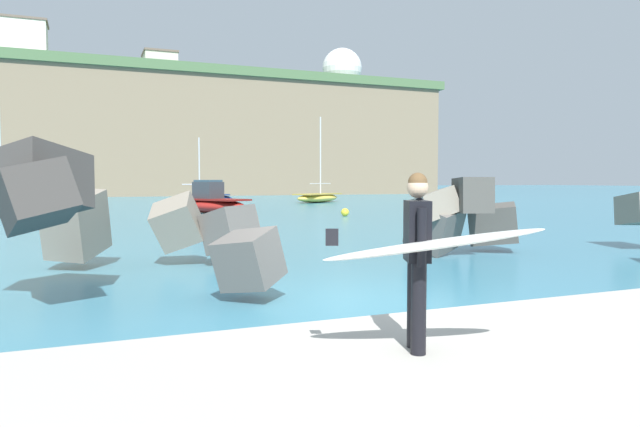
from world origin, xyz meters
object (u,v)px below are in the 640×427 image
(boat_mid_left, at_px, (6,201))
(mooring_buoy_middle, at_px, (173,209))
(mooring_buoy_inner, at_px, (345,212))
(station_building_west, at_px, (16,44))
(station_building_east, at_px, (160,68))
(boat_mid_centre, at_px, (212,203))
(surfer_with_board, at_px, (422,249))
(radar_dome, at_px, (342,73))
(boat_near_right, at_px, (204,198))
(station_building_annex, at_px, (14,54))
(boat_near_left, at_px, (318,197))

(boat_mid_left, bearing_deg, mooring_buoy_middle, -43.89)
(mooring_buoy_inner, height_order, mooring_buoy_middle, same)
(station_building_west, height_order, station_building_east, station_building_west)
(boat_mid_centre, bearing_deg, surfer_with_board, -97.69)
(boat_mid_left, height_order, station_building_west, station_building_west)
(surfer_with_board, xyz_separation_m, radar_dome, (40.76, 91.23, 20.36))
(boat_near_right, relative_size, mooring_buoy_middle, 13.17)
(mooring_buoy_inner, distance_m, mooring_buoy_middle, 11.24)
(surfer_with_board, distance_m, mooring_buoy_inner, 25.66)
(surfer_with_board, bearing_deg, station_building_west, 97.78)
(station_building_west, bearing_deg, mooring_buoy_inner, -69.87)
(boat_mid_centre, bearing_deg, station_building_east, 86.13)
(station_building_west, bearing_deg, boat_mid_centre, -73.87)
(boat_mid_centre, height_order, mooring_buoy_middle, boat_mid_centre)
(station_building_annex, bearing_deg, surfer_with_board, -82.05)
(boat_mid_left, relative_size, boat_mid_centre, 1.40)
(station_building_west, distance_m, station_building_east, 19.29)
(surfer_with_board, bearing_deg, mooring_buoy_inner, 66.82)
(boat_mid_centre, height_order, station_building_annex, station_building_annex)
(boat_near_right, relative_size, station_building_west, 0.74)
(radar_dome, height_order, station_building_annex, radar_dome)
(boat_near_left, height_order, boat_near_right, boat_near_left)
(surfer_with_board, height_order, mooring_buoy_inner, surfer_with_board)
(boat_near_left, relative_size, radar_dome, 0.83)
(surfer_with_board, height_order, radar_dome, radar_dome)
(surfer_with_board, xyz_separation_m, boat_mid_centre, (3.95, 29.28, -0.64))
(station_building_annex, bearing_deg, mooring_buoy_inner, -70.03)
(boat_near_left, xyz_separation_m, boat_near_right, (-9.53, 3.67, -0.03))
(boat_near_right, relative_size, radar_dome, 0.63)
(boat_mid_centre, bearing_deg, station_building_annex, 106.09)
(mooring_buoy_inner, relative_size, station_building_annex, 0.07)
(surfer_with_board, height_order, mooring_buoy_middle, surfer_with_board)
(boat_near_left, distance_m, station_building_east, 47.23)
(boat_near_right, distance_m, station_building_east, 43.14)
(radar_dome, relative_size, station_building_annex, 1.47)
(station_building_west, relative_size, station_building_annex, 1.25)
(boat_near_right, relative_size, station_building_east, 1.00)
(boat_mid_centre, relative_size, mooring_buoy_inner, 12.71)
(boat_mid_left, xyz_separation_m, mooring_buoy_inner, (18.39, -17.64, -0.31))
(boat_mid_left, bearing_deg, boat_near_right, 19.02)
(surfer_with_board, xyz_separation_m, mooring_buoy_inner, (10.09, 23.57, -1.06))
(boat_mid_left, bearing_deg, mooring_buoy_inner, -43.80)
(boat_mid_left, relative_size, station_building_annex, 1.24)
(mooring_buoy_inner, height_order, station_building_annex, station_building_annex)
(boat_near_left, xyz_separation_m, mooring_buoy_middle, (-14.31, -11.39, -0.25))
(station_building_west, bearing_deg, boat_mid_left, -85.98)
(boat_near_right, xyz_separation_m, radar_dome, (34.02, 44.84, 21.20))
(mooring_buoy_middle, distance_m, station_building_east, 57.45)
(boat_mid_centre, bearing_deg, station_building_west, 106.13)
(boat_near_right, height_order, boat_mid_centre, boat_near_right)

